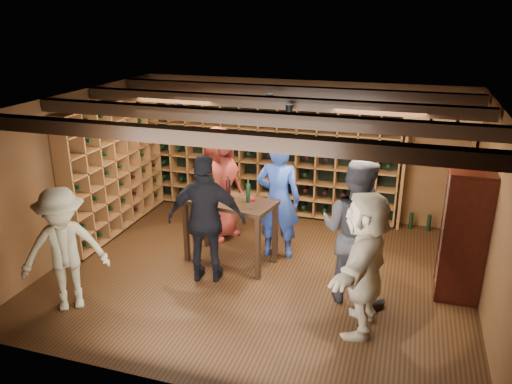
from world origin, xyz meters
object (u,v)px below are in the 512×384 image
(man_blue_shirt, at_px, (278,200))
(guest_woman_black, at_px, (207,219))
(display_cabinet, at_px, (463,238))
(man_grey_suit, at_px, (355,232))
(guest_khaki, at_px, (64,250))
(tasting_table, at_px, (230,208))
(guest_beige, at_px, (364,263))
(guest_red_floral, at_px, (219,183))

(man_blue_shirt, relative_size, guest_woman_black, 1.01)
(man_blue_shirt, height_order, guest_woman_black, man_blue_shirt)
(display_cabinet, bearing_deg, man_grey_suit, -160.19)
(guest_khaki, bearing_deg, tasting_table, 12.70)
(guest_woman_black, bearing_deg, tasting_table, -112.82)
(guest_woman_black, relative_size, tasting_table, 1.29)
(guest_woman_black, xyz_separation_m, guest_beige, (2.21, -0.55, -0.04))
(guest_beige, xyz_separation_m, tasting_table, (-2.09, 1.14, -0.01))
(tasting_table, bearing_deg, guest_khaki, -120.61)
(guest_red_floral, height_order, guest_woman_black, guest_red_floral)
(man_blue_shirt, xyz_separation_m, guest_red_floral, (-1.12, 0.39, 0.02))
(man_blue_shirt, height_order, man_grey_suit, man_grey_suit)
(man_grey_suit, bearing_deg, display_cabinet, -143.12)
(man_grey_suit, height_order, guest_woman_black, man_grey_suit)
(man_blue_shirt, relative_size, guest_red_floral, 0.98)
(guest_khaki, bearing_deg, display_cabinet, -16.03)
(man_grey_suit, distance_m, guest_beige, 0.67)
(man_blue_shirt, distance_m, guest_woman_black, 1.27)
(guest_red_floral, height_order, guest_khaki, guest_red_floral)
(guest_red_floral, bearing_deg, guest_woman_black, -139.64)
(guest_red_floral, xyz_separation_m, guest_khaki, (-1.07, -2.62, -0.13))
(guest_red_floral, distance_m, guest_khaki, 2.83)
(man_blue_shirt, height_order, tasting_table, man_blue_shirt)
(guest_red_floral, relative_size, guest_khaki, 1.16)
(man_blue_shirt, distance_m, guest_beige, 2.14)
(guest_red_floral, bearing_deg, guest_beige, -101.52)
(man_blue_shirt, relative_size, tasting_table, 1.30)
(man_grey_suit, bearing_deg, guest_red_floral, -11.91)
(guest_khaki, xyz_separation_m, guest_beige, (3.65, 0.65, 0.06))
(guest_red_floral, bearing_deg, display_cabinet, -76.96)
(man_blue_shirt, bearing_deg, man_grey_suit, 140.16)
(man_grey_suit, bearing_deg, tasting_table, 2.28)
(man_blue_shirt, xyz_separation_m, tasting_table, (-0.63, -0.43, -0.06))
(guest_beige, bearing_deg, man_blue_shirt, -133.70)
(guest_khaki, bearing_deg, guest_woman_black, 3.56)
(man_grey_suit, height_order, tasting_table, man_grey_suit)
(display_cabinet, relative_size, tasting_table, 1.21)
(man_blue_shirt, bearing_deg, guest_red_floral, -22.89)
(man_blue_shirt, xyz_separation_m, guest_beige, (1.46, -1.57, -0.05))
(display_cabinet, xyz_separation_m, guest_woman_black, (-3.37, -0.58, 0.07))
(guest_red_floral, relative_size, guest_woman_black, 1.03)
(display_cabinet, bearing_deg, guest_woman_black, -170.29)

